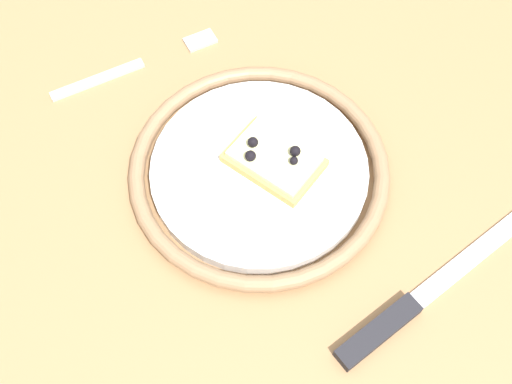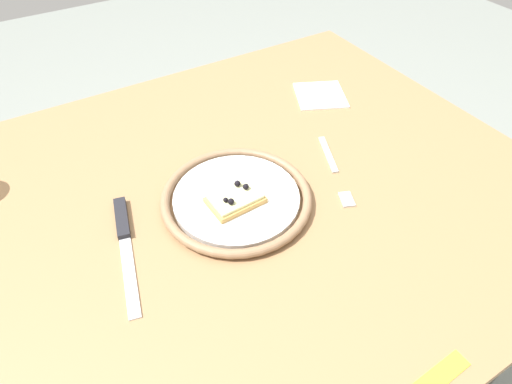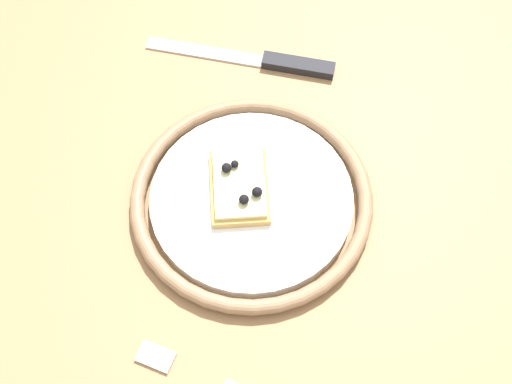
# 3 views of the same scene
# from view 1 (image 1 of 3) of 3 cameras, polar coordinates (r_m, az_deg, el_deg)

# --- Properties ---
(ground_plane) EXTENTS (6.00, 6.00, 0.00)m
(ground_plane) POSITION_cam_1_polar(r_m,az_deg,el_deg) (1.29, -1.34, -14.76)
(ground_plane) COLOR gray
(dining_table) EXTENTS (1.11, 0.92, 0.71)m
(dining_table) POSITION_cam_1_polar(r_m,az_deg,el_deg) (0.70, -2.40, -1.58)
(dining_table) COLOR #936D47
(dining_table) RESTS_ON ground_plane
(plate) EXTENTS (0.27, 0.27, 0.02)m
(plate) POSITION_cam_1_polar(r_m,az_deg,el_deg) (0.63, 0.30, 2.11)
(plate) COLOR white
(plate) RESTS_ON dining_table
(pizza_slice_near) EXTENTS (0.10, 0.07, 0.03)m
(pizza_slice_near) POSITION_cam_1_polar(r_m,az_deg,el_deg) (0.62, 1.70, 3.11)
(pizza_slice_near) COLOR tan
(pizza_slice_near) RESTS_ON plate
(knife) EXTENTS (0.07, 0.24, 0.01)m
(knife) POSITION_cam_1_polar(r_m,az_deg,el_deg) (0.58, 13.69, -10.68)
(knife) COLOR silver
(knife) RESTS_ON dining_table
(fork) EXTENTS (0.09, 0.19, 0.00)m
(fork) POSITION_cam_1_polar(r_m,az_deg,el_deg) (0.73, -11.01, 11.60)
(fork) COLOR #B8B8B8
(fork) RESTS_ON dining_table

